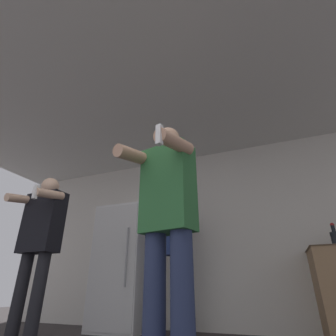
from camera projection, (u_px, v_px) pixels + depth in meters
The scene contains 7 objects.
wall_back at pixel (202, 233), 3.93m from camera, with size 7.00×0.06×2.55m.
ceiling_slab at pixel (161, 100), 3.13m from camera, with size 7.00×3.64×0.05m.
refrigerator at pixel (126, 265), 3.76m from camera, with size 0.72×0.76×1.63m.
bottle_brown_liquor at pixel (336, 238), 2.96m from camera, with size 0.10×0.10×0.27m.
person_woman_foreground at pixel (167, 220), 1.82m from camera, with size 0.53×0.55×1.70m.
person_man_side at pixel (39, 237), 2.73m from camera, with size 0.51×0.47×1.67m.
person_spectator_back at pixel (168, 249), 3.31m from camera, with size 0.55×0.58×1.76m.
Camera 1 is at (1.00, -0.74, 0.52)m, focal length 28.00 mm.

